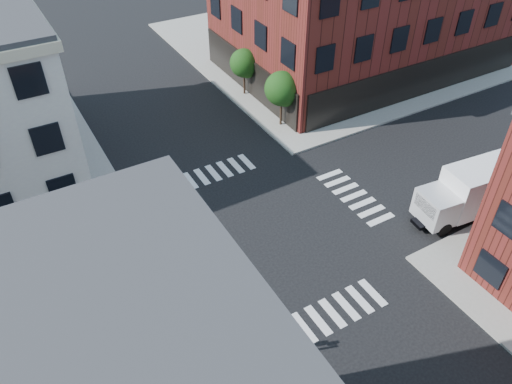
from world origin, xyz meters
The scene contains 8 objects.
ground centered at (0.00, 0.00, 0.00)m, with size 120.00×120.00×0.00m, color black.
sidewalk_ne centered at (21.00, 21.00, 0.07)m, with size 30.00×30.00×0.15m, color gray.
building_ne centered at (20.50, 16.00, 6.00)m, with size 25.00×16.00×12.00m, color #4F1A13.
tree_near centered at (7.56, 9.98, 3.16)m, with size 2.69×2.69×4.49m.
tree_far centered at (7.56, 15.98, 2.87)m, with size 2.43×2.43×4.07m.
signal_pole centered at (-6.72, -6.68, 2.86)m, with size 1.29×1.24×4.60m.
box_truck centered at (12.37, -4.95, 1.81)m, with size 7.86×3.13×3.48m.
traffic_cone centered at (-5.70, -3.64, 0.38)m, with size 0.54×0.54×0.78m.
Camera 1 is at (-11.49, -18.95, 21.24)m, focal length 35.00 mm.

